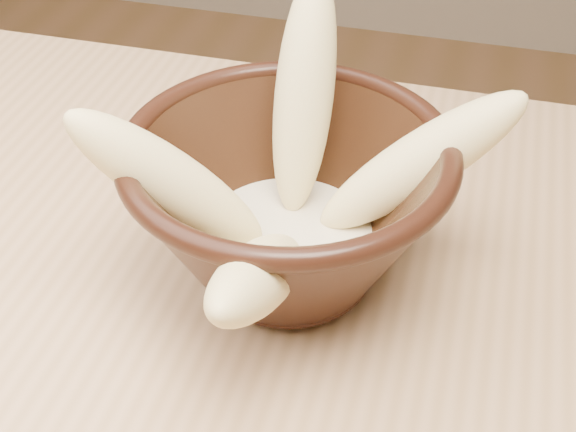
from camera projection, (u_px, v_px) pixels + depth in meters
The scene contains 6 objects.
bowl at pixel (288, 204), 0.44m from camera, with size 0.18×0.18×0.10m.
milk_puddle at pixel (288, 238), 0.45m from camera, with size 0.10×0.10×0.01m, color beige.
banana_upright at pixel (304, 94), 0.45m from camera, with size 0.03×0.03×0.14m, color #F9DD93.
banana_left at pixel (170, 182), 0.41m from camera, with size 0.03×0.03×0.13m, color #F9DD93.
banana_right at pixel (419, 163), 0.43m from camera, with size 0.03×0.03×0.13m, color #F9DD93.
banana_front at pixel (258, 276), 0.38m from camera, with size 0.03×0.03×0.13m, color #F9DD93.
Camera 1 is at (0.28, -0.18, 1.08)m, focal length 50.00 mm.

